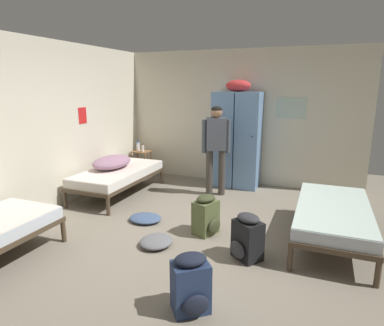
{
  "coord_description": "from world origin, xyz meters",
  "views": [
    {
      "loc": [
        1.6,
        -3.74,
        1.97
      ],
      "look_at": [
        0.0,
        0.28,
        0.95
      ],
      "focal_mm": 30.97,
      "sensor_mm": 36.0,
      "label": 1
    }
  ],
  "objects_px": {
    "backpack_black": "(247,238)",
    "locker_bank": "(237,138)",
    "shelf_unit": "(141,161)",
    "clothes_pile_denim": "(145,218)",
    "backpack_navy": "(191,285)",
    "water_bottle": "(138,146)",
    "bedding_heap": "(112,162)",
    "clothes_pile_grey": "(156,241)",
    "lotion_bottle": "(143,148)",
    "backpack_olive": "(206,216)",
    "bed_left_rear": "(118,175)",
    "person_traveler": "(216,143)",
    "bed_right": "(333,213)"
  },
  "relations": [
    {
      "from": "water_bottle",
      "to": "lotion_bottle",
      "type": "height_order",
      "value": "water_bottle"
    },
    {
      "from": "bed_left_rear",
      "to": "person_traveler",
      "type": "distance_m",
      "value": 1.87
    },
    {
      "from": "bed_right",
      "to": "backpack_olive",
      "type": "distance_m",
      "value": 1.62
    },
    {
      "from": "bed_right",
      "to": "backpack_black",
      "type": "height_order",
      "value": "backpack_black"
    },
    {
      "from": "lotion_bottle",
      "to": "backpack_navy",
      "type": "relative_size",
      "value": 0.32
    },
    {
      "from": "locker_bank",
      "to": "bedding_heap",
      "type": "distance_m",
      "value": 2.42
    },
    {
      "from": "backpack_black",
      "to": "water_bottle",
      "type": "bearing_deg",
      "value": 138.28
    },
    {
      "from": "locker_bank",
      "to": "backpack_olive",
      "type": "distance_m",
      "value": 2.42
    },
    {
      "from": "locker_bank",
      "to": "bedding_heap",
      "type": "xyz_separation_m",
      "value": [
        -1.98,
        -1.33,
        -0.37
      ]
    },
    {
      "from": "bedding_heap",
      "to": "backpack_olive",
      "type": "bearing_deg",
      "value": -24.31
    },
    {
      "from": "bed_right",
      "to": "clothes_pile_denim",
      "type": "relative_size",
      "value": 3.9
    },
    {
      "from": "backpack_olive",
      "to": "bed_right",
      "type": "bearing_deg",
      "value": 13.85
    },
    {
      "from": "bedding_heap",
      "to": "water_bottle",
      "type": "height_order",
      "value": "water_bottle"
    },
    {
      "from": "bed_right",
      "to": "water_bottle",
      "type": "bearing_deg",
      "value": 154.76
    },
    {
      "from": "lotion_bottle",
      "to": "backpack_black",
      "type": "bearing_deg",
      "value": -42.53
    },
    {
      "from": "bedding_heap",
      "to": "backpack_black",
      "type": "height_order",
      "value": "bedding_heap"
    },
    {
      "from": "person_traveler",
      "to": "lotion_bottle",
      "type": "height_order",
      "value": "person_traveler"
    },
    {
      "from": "bedding_heap",
      "to": "clothes_pile_denim",
      "type": "relative_size",
      "value": 1.78
    },
    {
      "from": "bed_left_rear",
      "to": "water_bottle",
      "type": "height_order",
      "value": "water_bottle"
    },
    {
      "from": "locker_bank",
      "to": "backpack_navy",
      "type": "distance_m",
      "value": 3.97
    },
    {
      "from": "backpack_black",
      "to": "clothes_pile_denim",
      "type": "relative_size",
      "value": 1.13
    },
    {
      "from": "locker_bank",
      "to": "bed_right",
      "type": "height_order",
      "value": "locker_bank"
    },
    {
      "from": "lotion_bottle",
      "to": "backpack_black",
      "type": "relative_size",
      "value": 0.32
    },
    {
      "from": "lotion_bottle",
      "to": "backpack_olive",
      "type": "relative_size",
      "value": 0.32
    },
    {
      "from": "water_bottle",
      "to": "backpack_olive",
      "type": "relative_size",
      "value": 0.38
    },
    {
      "from": "person_traveler",
      "to": "backpack_black",
      "type": "bearing_deg",
      "value": -63.24
    },
    {
      "from": "shelf_unit",
      "to": "locker_bank",
      "type": "bearing_deg",
      "value": 2.24
    },
    {
      "from": "bed_right",
      "to": "backpack_black",
      "type": "relative_size",
      "value": 3.45
    },
    {
      "from": "backpack_black",
      "to": "clothes_pile_grey",
      "type": "bearing_deg",
      "value": -174.75
    },
    {
      "from": "backpack_black",
      "to": "clothes_pile_grey",
      "type": "relative_size",
      "value": 1.24
    },
    {
      "from": "clothes_pile_denim",
      "to": "backpack_navy",
      "type": "bearing_deg",
      "value": -49.45
    },
    {
      "from": "bedding_heap",
      "to": "water_bottle",
      "type": "relative_size",
      "value": 4.17
    },
    {
      "from": "shelf_unit",
      "to": "person_traveler",
      "type": "relative_size",
      "value": 0.35
    },
    {
      "from": "backpack_navy",
      "to": "backpack_olive",
      "type": "relative_size",
      "value": 1.0
    },
    {
      "from": "water_bottle",
      "to": "bed_left_rear",
      "type": "bearing_deg",
      "value": -75.52
    },
    {
      "from": "clothes_pile_grey",
      "to": "clothes_pile_denim",
      "type": "bearing_deg",
      "value": 129.41
    },
    {
      "from": "shelf_unit",
      "to": "clothes_pile_denim",
      "type": "bearing_deg",
      "value": -58.7
    },
    {
      "from": "water_bottle",
      "to": "backpack_black",
      "type": "distance_m",
      "value": 4.08
    },
    {
      "from": "backpack_olive",
      "to": "locker_bank",
      "type": "bearing_deg",
      "value": 94.72
    },
    {
      "from": "locker_bank",
      "to": "water_bottle",
      "type": "bearing_deg",
      "value": -178.36
    },
    {
      "from": "water_bottle",
      "to": "backpack_olive",
      "type": "height_order",
      "value": "water_bottle"
    },
    {
      "from": "shelf_unit",
      "to": "person_traveler",
      "type": "distance_m",
      "value": 2.09
    },
    {
      "from": "person_traveler",
      "to": "shelf_unit",
      "type": "bearing_deg",
      "value": 162.42
    },
    {
      "from": "water_bottle",
      "to": "backpack_navy",
      "type": "height_order",
      "value": "water_bottle"
    },
    {
      "from": "backpack_olive",
      "to": "clothes_pile_grey",
      "type": "xyz_separation_m",
      "value": [
        -0.47,
        -0.56,
        -0.2
      ]
    },
    {
      "from": "bedding_heap",
      "to": "person_traveler",
      "type": "bearing_deg",
      "value": 19.79
    },
    {
      "from": "bed_right",
      "to": "backpack_black",
      "type": "xyz_separation_m",
      "value": [
        -0.91,
        -0.84,
        -0.12
      ]
    },
    {
      "from": "backpack_navy",
      "to": "backpack_black",
      "type": "distance_m",
      "value": 1.12
    },
    {
      "from": "backpack_black",
      "to": "locker_bank",
      "type": "bearing_deg",
      "value": 107.03
    },
    {
      "from": "bed_left_rear",
      "to": "water_bottle",
      "type": "bearing_deg",
      "value": 104.48
    }
  ]
}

